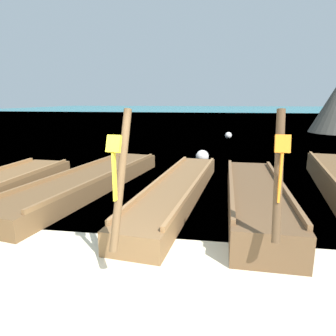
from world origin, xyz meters
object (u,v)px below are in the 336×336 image
object	(u,v)px
longtail_boat_red_ribbon	(90,181)
longtail_boat_orange_ribbon	(255,198)
longtail_boat_yellow_ribbon	(178,190)
mooring_buoy_near	(228,135)
mooring_buoy_far	(202,157)

from	to	relation	value
longtail_boat_red_ribbon	longtail_boat_orange_ribbon	size ratio (longest dim) A/B	1.34
longtail_boat_red_ribbon	longtail_boat_yellow_ribbon	world-z (taller)	longtail_boat_yellow_ribbon
longtail_boat_red_ribbon	longtail_boat_yellow_ribbon	xyz separation A→B (m)	(2.66, -0.47, 0.00)
longtail_boat_orange_ribbon	mooring_buoy_near	distance (m)	13.77
longtail_boat_red_ribbon	mooring_buoy_far	world-z (taller)	longtail_boat_red_ribbon
mooring_buoy_near	mooring_buoy_far	distance (m)	8.43
longtail_boat_red_ribbon	longtail_boat_yellow_ribbon	size ratio (longest dim) A/B	1.04
longtail_boat_red_ribbon	mooring_buoy_far	bearing A→B (deg)	54.39
mooring_buoy_near	longtail_boat_red_ribbon	bearing A→B (deg)	-109.68
longtail_boat_red_ribbon	mooring_buoy_far	size ratio (longest dim) A/B	14.06
longtail_boat_yellow_ribbon	longtail_boat_orange_ribbon	xyz separation A→B (m)	(1.91, -0.65, 0.08)
longtail_boat_orange_ribbon	mooring_buoy_far	size ratio (longest dim) A/B	10.47
longtail_boat_orange_ribbon	mooring_buoy_far	xyz separation A→B (m)	(-1.46, 5.46, -0.06)
mooring_buoy_near	mooring_buoy_far	bearing A→B (deg)	-99.66
longtail_boat_orange_ribbon	mooring_buoy_near	bearing A→B (deg)	90.18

